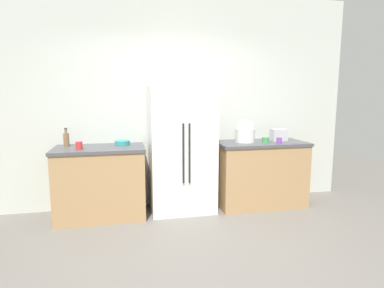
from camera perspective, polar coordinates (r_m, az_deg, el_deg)
ground_plane at (r=3.32m, az=0.76°, el=-20.10°), size 10.98×10.98×0.00m
kitchen_back_panel at (r=4.66m, az=-4.23°, el=7.73°), size 5.49×0.10×3.05m
counter_left at (r=4.38m, az=-16.06°, el=-6.59°), size 1.15×0.68×0.94m
counter_right at (r=4.79m, az=12.05°, el=-5.15°), size 1.28×0.68×0.94m
refrigerator at (r=4.37m, az=-1.83°, el=-0.99°), size 0.87×0.63×1.73m
toaster at (r=4.85m, az=15.29°, el=1.58°), size 0.23×0.15×0.17m
rice_cooker at (r=4.60m, az=9.52°, el=2.21°), size 0.28×0.28×0.33m
bottle_a at (r=4.48m, az=-21.64°, el=0.82°), size 0.07×0.07×0.24m
cup_a at (r=4.65m, az=13.06°, el=0.74°), size 0.09×0.09×0.07m
cup_b at (r=4.17m, az=-19.62°, el=-0.26°), size 0.08×0.08×0.10m
cup_c at (r=4.60m, az=15.38°, el=0.61°), size 0.07×0.07×0.08m
bowl_a at (r=4.39m, az=-12.39°, el=0.21°), size 0.20×0.20×0.06m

